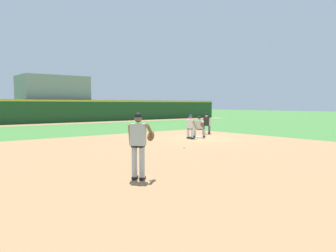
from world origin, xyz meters
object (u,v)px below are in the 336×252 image
Objects in this scene: baseball at (184,147)px; umpire at (206,123)px; pitcher at (139,142)px; baserunner at (190,126)px; first_baseman at (200,126)px; first_base_bag at (199,137)px.

baseball is 0.05× the size of umpire.
umpire is (11.50, 8.70, -0.27)m from pitcher.
baserunner is at bearing 39.90° from pitcher.
umpire is at bearing 28.19° from baserunner.
first_baseman is at bearing 11.94° from baserunner.
baseball is at bearing -142.67° from first_base_bag.
first_baseman is (0.31, 0.27, 0.69)m from first_base_bag.
pitcher reaches higher than baseball.
baseball is 4.39m from baserunner.
umpire is at bearing 35.45° from first_base_bag.
pitcher is at bearing -140.10° from baserunner.
first_base_bag is at bearing -5.33° from baserunner.
first_base_bag is at bearing 37.54° from pitcher.
baserunner and umpire have the same top height.
pitcher reaches higher than baserunner.
baserunner is at bearing 43.33° from baseball.
first_baseman reaches higher than baseball.
baserunner is (8.46, 7.07, -0.27)m from pitcher.
baserunner is 1.00× the size of umpire.
umpire reaches higher than first_base_bag.
first_baseman is at bearing -145.44° from umpire.
baserunner is (3.15, 2.97, 0.76)m from baseball.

